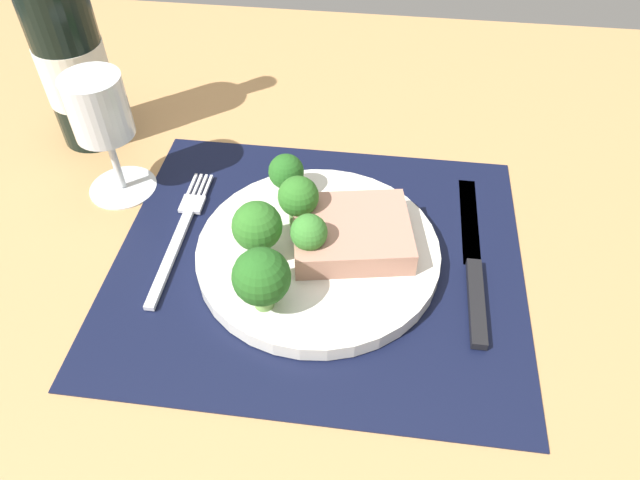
{
  "coord_description": "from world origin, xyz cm",
  "views": [
    {
      "loc": [
        5.21,
        -38.79,
        43.55
      ],
      "look_at": [
        0.07,
        0.94,
        1.9
      ],
      "focal_mm": 32.89,
      "sensor_mm": 36.0,
      "label": 1
    }
  ],
  "objects_px": {
    "plate": "(318,252)",
    "steak": "(352,233)",
    "wine_bottle": "(72,60)",
    "wine_glass": "(101,117)",
    "fork": "(180,233)",
    "knife": "(474,267)"
  },
  "relations": [
    {
      "from": "plate",
      "to": "steak",
      "type": "relative_size",
      "value": 2.13
    },
    {
      "from": "wine_bottle",
      "to": "wine_glass",
      "type": "distance_m",
      "value": 0.12
    },
    {
      "from": "plate",
      "to": "wine_glass",
      "type": "height_order",
      "value": "wine_glass"
    },
    {
      "from": "fork",
      "to": "knife",
      "type": "distance_m",
      "value": 0.3
    },
    {
      "from": "knife",
      "to": "wine_glass",
      "type": "height_order",
      "value": "wine_glass"
    },
    {
      "from": "steak",
      "to": "wine_glass",
      "type": "distance_m",
      "value": 0.28
    },
    {
      "from": "plate",
      "to": "knife",
      "type": "height_order",
      "value": "plate"
    },
    {
      "from": "steak",
      "to": "wine_glass",
      "type": "relative_size",
      "value": 0.8
    },
    {
      "from": "knife",
      "to": "wine_bottle",
      "type": "height_order",
      "value": "wine_bottle"
    },
    {
      "from": "wine_bottle",
      "to": "plate",
      "type": "bearing_deg",
      "value": -29.72
    },
    {
      "from": "fork",
      "to": "wine_bottle",
      "type": "xyz_separation_m",
      "value": [
        -0.16,
        0.16,
        0.1
      ]
    },
    {
      "from": "steak",
      "to": "knife",
      "type": "bearing_deg",
      "value": -2.55
    },
    {
      "from": "knife",
      "to": "fork",
      "type": "bearing_deg",
      "value": 179.23
    },
    {
      "from": "steak",
      "to": "knife",
      "type": "relative_size",
      "value": 0.49
    },
    {
      "from": "wine_bottle",
      "to": "steak",
      "type": "bearing_deg",
      "value": -25.88
    },
    {
      "from": "knife",
      "to": "wine_bottle",
      "type": "bearing_deg",
      "value": 160.76
    },
    {
      "from": "plate",
      "to": "steak",
      "type": "xyz_separation_m",
      "value": [
        0.03,
        0.01,
        0.02
      ]
    },
    {
      "from": "wine_bottle",
      "to": "wine_glass",
      "type": "bearing_deg",
      "value": -53.03
    },
    {
      "from": "steak",
      "to": "wine_bottle",
      "type": "xyz_separation_m",
      "value": [
        -0.33,
        0.16,
        0.07
      ]
    },
    {
      "from": "plate",
      "to": "fork",
      "type": "relative_size",
      "value": 1.24
    },
    {
      "from": "plate",
      "to": "knife",
      "type": "xyz_separation_m",
      "value": [
        0.15,
        0.01,
        -0.0
      ]
    },
    {
      "from": "fork",
      "to": "steak",
      "type": "bearing_deg",
      "value": -3.08
    }
  ]
}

